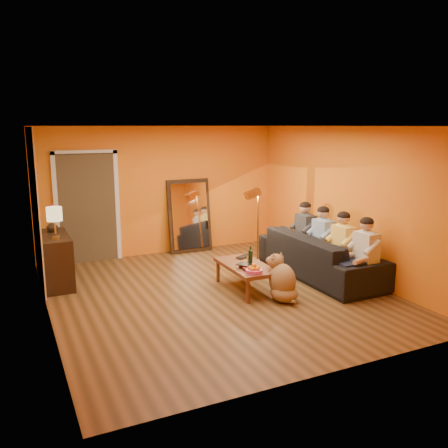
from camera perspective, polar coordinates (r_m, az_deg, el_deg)
name	(u,v)px	position (r m, az deg, el deg)	size (l,w,h in m)	color
room_shell	(208,209)	(7.57, -1.98, 1.81)	(5.00, 5.50, 2.60)	brown
white_accent	(35,207)	(8.35, -21.78, 1.91)	(0.02, 1.90, 2.58)	white
doorway_recess	(87,208)	(9.55, -16.21, 1.92)	(1.06, 0.30, 2.10)	#3F2D19
door_jamb_left	(56,211)	(9.37, -19.53, 1.51)	(0.08, 0.06, 2.20)	white
door_jamb_right	(117,206)	(9.54, -12.71, 2.08)	(0.08, 0.06, 2.20)	white
door_header	(84,152)	(9.32, -16.47, 8.30)	(1.22, 0.06, 0.08)	white
mirror_frame	(189,216)	(9.93, -4.18, 1.02)	(0.92, 0.06, 1.52)	black
mirror_glass	(190,216)	(9.89, -4.10, 0.98)	(0.78, 0.02, 1.36)	white
sideboard	(56,260)	(8.36, -19.56, -4.07)	(0.44, 1.18, 0.85)	black
table_lamp	(55,223)	(7.91, -19.67, 0.12)	(0.24, 0.24, 0.51)	beige
sofa	(320,255)	(8.49, 11.45, -3.71)	(1.01, 2.58, 0.75)	black
coffee_table	(246,277)	(7.70, 2.65, -6.39)	(0.62, 1.22, 0.42)	brown
floor_lamp	(258,228)	(8.91, 4.09, -0.49)	(0.30, 0.24, 1.44)	gold
dog	(282,277)	(7.25, 7.05, -6.36)	(0.40, 0.62, 0.73)	#9E7347
person_far_left	(366,255)	(7.77, 16.68, -3.65)	(0.70, 0.44, 1.22)	beige
person_mid_left	(343,247)	(8.17, 14.13, -2.75)	(0.70, 0.44, 1.22)	#FDD154
person_mid_right	(323,240)	(8.59, 11.82, -1.94)	(0.70, 0.44, 1.22)	#829FC9
person_far_right	(305,234)	(9.02, 9.73, -1.20)	(0.70, 0.44, 1.22)	#313236
fruit_bowl	(254,268)	(7.19, 3.64, -5.31)	(0.26, 0.26, 0.16)	#D04999
wine_bottle	(250,256)	(7.57, 3.19, -3.82)	(0.07, 0.07, 0.31)	black
tumbler	(249,259)	(7.78, 3.04, -4.26)	(0.09, 0.09, 0.08)	#B27F3F
laptop	(246,257)	(8.01, 2.64, -4.00)	(0.33, 0.21, 0.03)	black
book_lower	(242,269)	(7.38, 2.15, -5.37)	(0.20, 0.27, 0.03)	black
book_mid	(242,267)	(7.39, 2.19, -5.18)	(0.18, 0.25, 0.02)	#AC131D
book_upper	(242,266)	(7.36, 2.19, -5.08)	(0.17, 0.23, 0.02)	black
vase	(52,226)	(8.48, -19.98, -0.24)	(0.19, 0.19, 0.20)	black
flowers	(51,211)	(8.43, -20.10, 1.50)	(0.17, 0.17, 0.48)	#AC131D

